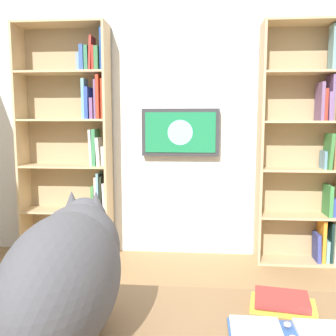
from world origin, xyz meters
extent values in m
cube|color=silver|center=(0.00, -2.23, 1.35)|extent=(4.52, 0.06, 2.70)
cube|color=tan|center=(-0.73, -2.04, 1.10)|extent=(0.02, 0.28, 2.20)
cube|color=tan|center=(-1.12, -2.17, 1.10)|extent=(0.80, 0.01, 2.20)
cube|color=tan|center=(-1.12, -2.04, 0.01)|extent=(0.76, 0.27, 0.02)
cube|color=tan|center=(-1.12, -2.04, 0.45)|extent=(0.76, 0.27, 0.02)
cube|color=tan|center=(-1.12, -2.04, 0.88)|extent=(0.76, 0.27, 0.02)
cube|color=tan|center=(-1.12, -2.04, 1.32)|extent=(0.76, 0.27, 0.02)
cube|color=tan|center=(-1.12, -2.04, 1.76)|extent=(0.76, 0.27, 0.02)
cube|color=tan|center=(-1.12, -2.04, 2.19)|extent=(0.76, 0.27, 0.02)
cube|color=silver|center=(-1.43, -2.02, 0.21)|extent=(0.03, 0.20, 0.38)
cube|color=#132A29|center=(-1.40, -2.05, 0.21)|extent=(0.02, 0.19, 0.38)
cube|color=#6FA4A3|center=(-1.37, -2.04, 0.12)|extent=(0.03, 0.17, 0.20)
cube|color=orange|center=(-1.33, -2.04, 0.22)|extent=(0.03, 0.19, 0.40)
cube|color=#394294|center=(-1.28, -2.03, 0.15)|extent=(0.04, 0.18, 0.27)
cube|color=#354699|center=(-1.41, -2.03, 0.54)|extent=(0.04, 0.14, 0.17)
cube|color=#398546|center=(-1.37, -2.04, 0.60)|extent=(0.03, 0.21, 0.29)
cube|color=#8D5F3E|center=(-1.38, -2.03, 1.02)|extent=(0.03, 0.19, 0.26)
cube|color=#3A773B|center=(-1.34, -2.02, 1.06)|extent=(0.05, 0.21, 0.33)
cube|color=#6390AD|center=(-1.31, -2.05, 0.98)|extent=(0.02, 0.15, 0.16)
cube|color=olive|center=(-1.36, -2.05, 1.48)|extent=(0.04, 0.13, 0.30)
cube|color=slate|center=(-1.33, -2.04, 1.53)|extent=(0.02, 0.22, 0.40)
cube|color=slate|center=(-1.30, -2.03, 1.45)|extent=(0.03, 0.24, 0.25)
cube|color=#BD3426|center=(-1.27, -2.02, 1.47)|extent=(0.03, 0.20, 0.28)
cube|color=slate|center=(-1.24, -2.02, 1.50)|extent=(0.03, 0.20, 0.34)
cube|color=#6C979F|center=(-1.33, -2.03, 1.96)|extent=(0.03, 0.14, 0.39)
cube|color=tan|center=(0.70, -2.04, 1.12)|extent=(0.02, 0.28, 2.23)
cube|color=tan|center=(1.55, -2.04, 1.12)|extent=(0.02, 0.28, 2.23)
cube|color=tan|center=(1.12, -2.17, 1.12)|extent=(0.87, 0.01, 2.23)
cube|color=tan|center=(1.12, -2.04, 0.01)|extent=(0.83, 0.27, 0.02)
cube|color=tan|center=(1.12, -2.04, 0.45)|extent=(0.83, 0.27, 0.02)
cube|color=tan|center=(1.12, -2.04, 0.89)|extent=(0.83, 0.27, 0.02)
cube|color=tan|center=(1.12, -2.04, 1.34)|extent=(0.83, 0.27, 0.02)
cube|color=tan|center=(1.12, -2.04, 1.78)|extent=(0.83, 0.27, 0.02)
cube|color=tan|center=(1.12, -2.04, 2.22)|extent=(0.83, 0.27, 0.02)
cube|color=gold|center=(0.73, -2.04, 0.13)|extent=(0.03, 0.23, 0.22)
cube|color=#3F7552|center=(0.77, -2.04, 0.14)|extent=(0.04, 0.17, 0.23)
cube|color=#C33D23|center=(0.80, -2.02, 0.17)|extent=(0.03, 0.16, 0.31)
cube|color=#BB3C35|center=(0.84, -2.02, 0.11)|extent=(0.04, 0.13, 0.17)
cube|color=beige|center=(0.88, -2.03, 0.22)|extent=(0.02, 0.24, 0.41)
cube|color=#D8C746|center=(0.91, -2.03, 0.13)|extent=(0.02, 0.13, 0.21)
cube|color=silver|center=(0.73, -2.02, 0.60)|extent=(0.03, 0.17, 0.28)
cube|color=black|center=(0.76, -2.04, 0.63)|extent=(0.02, 0.19, 0.34)
cube|color=#669AAF|center=(0.79, -2.04, 0.65)|extent=(0.02, 0.19, 0.37)
cube|color=beige|center=(0.81, -2.03, 0.63)|extent=(0.02, 0.14, 0.33)
cube|color=#418244|center=(0.85, -2.04, 0.58)|extent=(0.03, 0.15, 0.24)
cube|color=silver|center=(0.74, -2.04, 1.00)|extent=(0.04, 0.12, 0.18)
cube|color=silver|center=(0.78, -2.02, 1.04)|extent=(0.04, 0.18, 0.27)
cube|color=#387E50|center=(0.81, -2.04, 1.08)|extent=(0.04, 0.19, 0.35)
cube|color=silver|center=(0.85, -2.03, 1.08)|extent=(0.04, 0.14, 0.34)
cube|color=#C23B24|center=(0.73, -2.02, 1.53)|extent=(0.03, 0.13, 0.37)
cube|color=red|center=(0.76, -2.03, 1.55)|extent=(0.03, 0.22, 0.40)
cube|color=slate|center=(0.79, -2.03, 1.53)|extent=(0.02, 0.19, 0.36)
cube|color=#784F84|center=(0.82, -2.03, 1.44)|extent=(0.03, 0.21, 0.19)
cube|color=#2D489A|center=(0.87, -2.02, 1.49)|extent=(0.03, 0.20, 0.29)
cube|color=#69A4AC|center=(0.91, -2.03, 1.53)|extent=(0.03, 0.13, 0.37)
cube|color=#224792|center=(0.73, -2.03, 1.98)|extent=(0.02, 0.14, 0.39)
cube|color=#367143|center=(0.77, -2.04, 1.90)|extent=(0.04, 0.22, 0.21)
cube|color=red|center=(0.80, -2.04, 1.90)|extent=(0.02, 0.22, 0.22)
cube|color=#BA362E|center=(0.83, -2.03, 1.94)|extent=(0.04, 0.16, 0.31)
cube|color=#337453|center=(0.87, -2.05, 1.90)|extent=(0.03, 0.20, 0.22)
cube|color=#36549B|center=(0.91, -2.04, 1.90)|extent=(0.04, 0.20, 0.23)
cube|color=#7193B1|center=(0.95, -2.04, 1.87)|extent=(0.04, 0.12, 0.16)
cube|color=#333338|center=(0.01, -2.15, 1.22)|extent=(0.74, 0.06, 0.45)
cube|color=#1E7F4C|center=(0.01, -2.12, 1.22)|extent=(0.67, 0.01, 0.38)
cylinder|color=#8CCCEA|center=(0.01, -2.11, 1.22)|extent=(0.24, 0.00, 0.24)
ellipsoid|color=#4C4C51|center=(0.17, 0.54, 0.91)|extent=(0.28, 0.52, 0.35)
ellipsoid|color=#4C4C51|center=(0.17, 0.43, 0.96)|extent=(0.24, 0.29, 0.26)
sphere|color=#4C4C51|center=(0.17, 0.36, 1.03)|extent=(0.14, 0.14, 0.14)
cone|color=#4C4C51|center=(0.13, 0.36, 1.08)|extent=(0.06, 0.06, 0.08)
cone|color=#4C4C51|center=(0.21, 0.36, 1.08)|extent=(0.06, 0.06, 0.08)
cone|color=beige|center=(0.13, 0.37, 1.07)|extent=(0.03, 0.03, 0.05)
cone|color=beige|center=(0.21, 0.37, 1.07)|extent=(0.03, 0.03, 0.05)
cylinder|color=silver|center=(-0.43, 0.43, 0.76)|extent=(0.02, 0.02, 0.01)
cube|color=gold|center=(-0.44, 0.31, 0.75)|extent=(0.21, 0.14, 0.02)
cube|color=#B7332D|center=(-0.44, 0.31, 0.77)|extent=(0.18, 0.14, 0.02)
camera|label=1|loc=(-0.17, 1.43, 1.32)|focal=39.56mm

